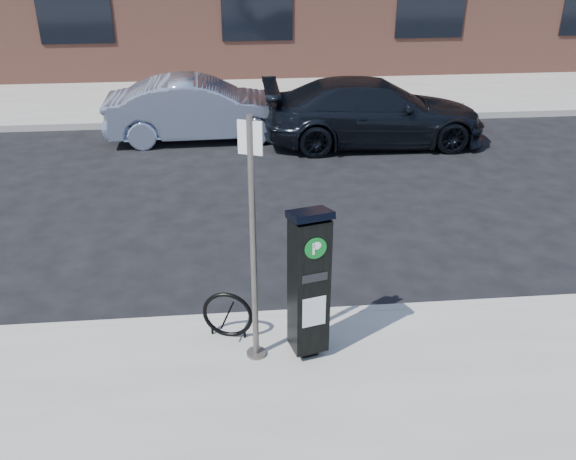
{
  "coord_description": "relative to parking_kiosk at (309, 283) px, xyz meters",
  "views": [
    {
      "loc": [
        -0.85,
        -6.01,
        4.32
      ],
      "look_at": [
        -0.23,
        0.5,
        0.99
      ],
      "focal_mm": 38.0,
      "sensor_mm": 36.0,
      "label": 1
    }
  ],
  "objects": [
    {
      "name": "ground",
      "position": [
        0.13,
        0.78,
        -1.03
      ],
      "size": [
        120.0,
        120.0,
        0.0
      ],
      "primitive_type": "plane",
      "color": "black",
      "rests_on": "ground"
    },
    {
      "name": "car_dark",
      "position": [
        2.32,
        7.22,
        -0.35
      ],
      "size": [
        4.74,
        1.98,
        1.37
      ],
      "primitive_type": "imported",
      "rotation": [
        0.0,
        0.0,
        1.56
      ],
      "color": "black",
      "rests_on": "ground"
    },
    {
      "name": "sign_pole",
      "position": [
        -0.55,
        0.01,
        0.43
      ],
      "size": [
        0.22,
        0.21,
        2.64
      ],
      "rotation": [
        0.0,
        0.0,
        -0.38
      ],
      "color": "#4A4541",
      "rests_on": "sidewalk_near"
    },
    {
      "name": "curb_far",
      "position": [
        0.13,
        8.8,
        -0.96
      ],
      "size": [
        60.0,
        0.12,
        0.16
      ],
      "primitive_type": "cube",
      "color": "#9E9B93",
      "rests_on": "ground"
    },
    {
      "name": "curb_near",
      "position": [
        0.13,
        0.76,
        -0.96
      ],
      "size": [
        60.0,
        0.12,
        0.16
      ],
      "primitive_type": "cube",
      "color": "#9E9B93",
      "rests_on": "ground"
    },
    {
      "name": "car_silver",
      "position": [
        -1.38,
        7.88,
        -0.37
      ],
      "size": [
        4.08,
        1.53,
        1.33
      ],
      "primitive_type": "imported",
      "rotation": [
        0.0,
        0.0,
        1.6
      ],
      "color": "#9AA8C5",
      "rests_on": "ground"
    },
    {
      "name": "parking_kiosk",
      "position": [
        0.0,
        0.0,
        0.0
      ],
      "size": [
        0.47,
        0.43,
        1.72
      ],
      "rotation": [
        0.0,
        0.0,
        0.25
      ],
      "color": "black",
      "rests_on": "sidewalk_near"
    },
    {
      "name": "bike_rack",
      "position": [
        -0.85,
        0.38,
        -0.6
      ],
      "size": [
        0.56,
        0.2,
        0.57
      ],
      "rotation": [
        0.0,
        0.0,
        -0.27
      ],
      "color": "black",
      "rests_on": "sidewalk_near"
    },
    {
      "name": "sidewalk_far",
      "position": [
        0.13,
        14.78,
        -0.96
      ],
      "size": [
        60.0,
        12.0,
        0.15
      ],
      "primitive_type": "cube",
      "color": "gray",
      "rests_on": "ground"
    }
  ]
}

